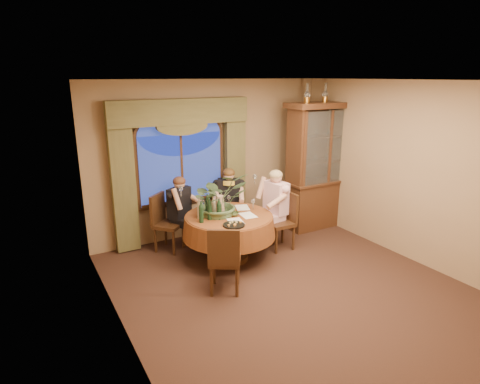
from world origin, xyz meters
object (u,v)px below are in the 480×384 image
wine_bottle_0 (208,205)px  oil_lamp_right (342,92)px  china_cabinet (321,166)px  person_scarf (229,202)px  chair_back_right (224,212)px  wine_bottle_5 (199,208)px  olive_bowl (234,214)px  wine_bottle_1 (219,209)px  person_back (180,212)px  wine_bottle_2 (201,212)px  person_pink (276,208)px  oil_lamp_left (307,93)px  stoneware_vase (220,205)px  dining_table (229,237)px  centerpiece_plant (219,179)px  chair_front_left (225,258)px  oil_lamp_center (325,92)px  chair_right (280,222)px  chair_back (169,223)px  wine_bottle_3 (213,207)px  wine_bottle_4 (210,209)px

wine_bottle_0 → oil_lamp_right: bearing=6.0°
oil_lamp_right → china_cabinet: bearing=180.0°
wine_bottle_0 → person_scarf: bearing=42.6°
chair_back_right → wine_bottle_5: 1.23m
olive_bowl → wine_bottle_0: (-0.33, 0.24, 0.14)m
person_scarf → olive_bowl: 1.02m
chair_back_right → wine_bottle_1: wine_bottle_1 is taller
person_back → wine_bottle_2: (-0.02, -0.93, 0.29)m
person_pink → wine_bottle_0: bearing=79.7°
person_back → wine_bottle_5: bearing=62.5°
person_pink → person_scarf: 0.90m
oil_lamp_left → stoneware_vase: bearing=-168.9°
dining_table → person_back: size_ratio=1.17×
person_back → centerpiece_plant: bearing=88.3°
oil_lamp_right → wine_bottle_2: oil_lamp_right is taller
china_cabinet → chair_front_left: bearing=-154.4°
wine_bottle_1 → wine_bottle_2: same height
oil_lamp_center → person_pink: oil_lamp_center is taller
oil_lamp_left → wine_bottle_2: size_ratio=1.03×
oil_lamp_center → dining_table: bearing=-167.6°
chair_right → oil_lamp_right: bearing=-69.7°
chair_right → chair_back: (-1.66, 0.86, 0.00)m
stoneware_vase → wine_bottle_1: bearing=-119.1°
oil_lamp_left → chair_back_right: (-1.49, 0.39, -2.08)m
chair_back → chair_right: bearing=111.5°
wine_bottle_3 → chair_back: bearing=121.3°
person_back → wine_bottle_3: 0.89m
oil_lamp_right → wine_bottle_4: size_ratio=1.03×
centerpiece_plant → wine_bottle_0: 0.45m
oil_lamp_right → chair_right: 2.76m
person_scarf → wine_bottle_0: 1.05m
oil_lamp_center → oil_lamp_right: (0.42, 0.00, 0.00)m
chair_front_left → olive_bowl: chair_front_left is taller
chair_back_right → wine_bottle_5: bearing=66.4°
person_pink → stoneware_vase: 1.11m
oil_lamp_left → chair_right: bearing=-148.8°
chair_back → person_scarf: size_ratio=0.75×
oil_lamp_right → stoneware_vase: oil_lamp_right is taller
olive_bowl → oil_lamp_right: bearing=11.8°
oil_lamp_left → person_scarf: 2.40m
dining_table → wine_bottle_2: wine_bottle_2 is taller
person_scarf → wine_bottle_0: person_scarf is taller
dining_table → olive_bowl: size_ratio=8.83×
china_cabinet → person_pink: size_ratio=1.78×
dining_table → oil_lamp_left: oil_lamp_left is taller
oil_lamp_left → person_scarf: oil_lamp_left is taller
oil_lamp_right → person_back: 3.74m
oil_lamp_center → wine_bottle_4: (-2.62, -0.53, -1.64)m
person_back → china_cabinet: bearing=142.7°
person_scarf → chair_back_right: bearing=21.0°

